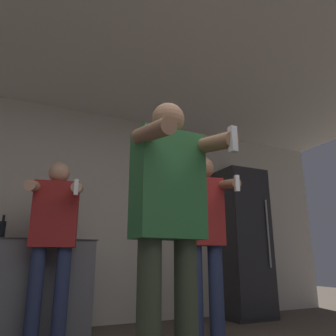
% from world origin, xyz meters
% --- Properties ---
extents(wall_back, '(7.00, 0.06, 2.55)m').
position_xyz_m(wall_back, '(0.00, 3.04, 1.27)').
color(wall_back, beige).
rests_on(wall_back, ground_plane).
extents(ceiling_slab, '(7.00, 3.53, 0.05)m').
position_xyz_m(ceiling_slab, '(0.00, 1.51, 2.57)').
color(ceiling_slab, silver).
rests_on(ceiling_slab, wall_back).
extents(refrigerator, '(0.60, 0.65, 1.90)m').
position_xyz_m(refrigerator, '(1.83, 2.70, 0.95)').
color(refrigerator, '#262628').
rests_on(refrigerator, ground_plane).
extents(counter, '(1.71, 0.53, 0.92)m').
position_xyz_m(counter, '(-0.99, 2.76, 0.46)').
color(counter, slate).
rests_on(counter, ground_plane).
extents(bottle_green_wine, '(0.06, 0.06, 0.26)m').
position_xyz_m(bottle_green_wine, '(-1.05, 2.84, 1.02)').
color(bottle_green_wine, black).
rests_on(bottle_green_wine, counter).
extents(person_woman_foreground, '(0.50, 0.49, 1.64)m').
position_xyz_m(person_woman_foreground, '(-0.18, 0.71, 0.97)').
color(person_woman_foreground, '#38422D').
rests_on(person_woman_foreground, ground_plane).
extents(person_man_side, '(0.50, 0.59, 1.70)m').
position_xyz_m(person_man_side, '(0.66, 1.70, 0.99)').
color(person_man_side, navy).
rests_on(person_man_side, ground_plane).
extents(person_spectator_back, '(0.56, 0.56, 1.65)m').
position_xyz_m(person_spectator_back, '(-0.60, 2.34, 0.98)').
color(person_spectator_back, navy).
rests_on(person_spectator_back, ground_plane).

